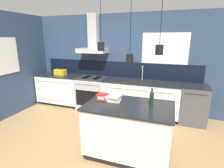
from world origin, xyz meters
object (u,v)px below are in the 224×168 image
yellow_toolbox (60,72)px  dishwasher (193,104)px  oven_range (92,93)px  red_supply_box (103,97)px  bottle_on_island (152,99)px  book_stack (114,97)px

yellow_toolbox → dishwasher: bearing=-0.0°
oven_range → yellow_toolbox: yellow_toolbox is taller
red_supply_box → bottle_on_island: bearing=-1.2°
oven_range → red_supply_box: bearing=-58.4°
bottle_on_island → dishwasher: bearing=62.9°
bottle_on_island → book_stack: bottle_on_island is taller
book_stack → red_supply_box: bearing=-167.2°
book_stack → bottle_on_island: bearing=-5.7°
book_stack → red_supply_box: 0.21m
red_supply_box → yellow_toolbox: 2.53m
yellow_toolbox → book_stack: bearing=-34.6°
book_stack → yellow_toolbox: (-2.20, 1.52, 0.03)m
dishwasher → yellow_toolbox: (-3.66, 0.00, 0.54)m
oven_range → yellow_toolbox: size_ratio=2.68×
book_stack → red_supply_box: (-0.21, -0.05, 0.00)m
book_stack → yellow_toolbox: bearing=145.4°
red_supply_box → book_stack: bearing=12.8°
oven_range → red_supply_box: red_supply_box is taller
oven_range → red_supply_box: (0.96, -1.56, 0.51)m
oven_range → book_stack: 1.97m
yellow_toolbox → oven_range: bearing=-0.2°
bottle_on_island → red_supply_box: (-0.86, 0.02, -0.07)m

